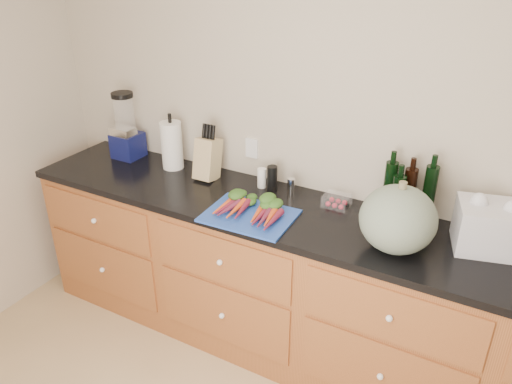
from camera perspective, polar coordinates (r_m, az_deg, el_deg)
The scene contains 15 objects.
wall_back at distance 2.73m, azimuth 10.93°, elevation 6.40°, with size 4.10×0.05×2.60m, color #BEB19D.
cabinets at distance 2.88m, azimuth 7.27°, elevation -11.69°, with size 3.60×0.64×0.90m.
countertop at distance 2.62m, azimuth 7.89°, elevation -3.56°, with size 3.64×0.62×0.04m, color black.
cutting_board at distance 2.61m, azimuth -0.76°, elevation -2.72°, with size 0.46×0.35×0.01m, color #2248AD.
carrots at distance 2.63m, azimuth -0.31°, elevation -1.78°, with size 0.38×0.28×0.05m.
squash at distance 2.36m, azimuth 15.91°, elevation -3.01°, with size 0.35×0.35×0.32m, color #5B6D5C.
blender_appliance at distance 3.38m, azimuth -14.64°, elevation 6.92°, with size 0.17×0.17×0.44m.
paper_towel at distance 3.16m, azimuth -9.59°, elevation 5.28°, with size 0.13×0.13×0.30m, color white.
knife_block at distance 3.00m, azimuth -5.56°, elevation 3.80°, with size 0.12×0.12×0.25m, color tan.
grinder_salt at distance 2.89m, azimuth 0.66°, elevation 1.61°, with size 0.05×0.05×0.12m, color white.
grinder_pepper at distance 2.86m, azimuth 1.86°, elevation 1.59°, with size 0.06×0.06×0.15m, color black.
canister_chrome at distance 2.82m, azimuth 4.01°, elevation 0.64°, with size 0.04×0.04×0.10m, color white.
tomato_box at distance 2.73m, azimuth 9.20°, elevation -1.00°, with size 0.14×0.11×0.06m, color white.
bottles at distance 2.64m, azimuth 16.81°, elevation -0.22°, with size 0.26×0.13×0.31m.
grocery_bag at distance 2.54m, azimuth 25.21°, elevation -3.69°, with size 0.30×0.24×0.22m, color white, non-canonical shape.
Camera 1 is at (0.76, -0.83, 2.23)m, focal length 35.00 mm.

